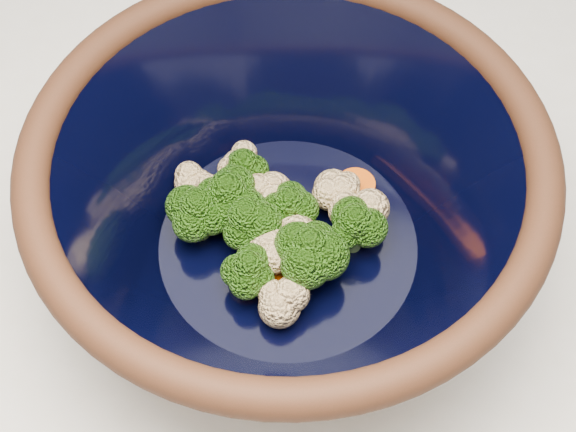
{
  "coord_description": "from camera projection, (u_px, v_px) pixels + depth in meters",
  "views": [
    {
      "loc": [
        0.12,
        -0.37,
        1.44
      ],
      "look_at": [
        0.04,
        -0.07,
        0.97
      ],
      "focal_mm": 50.0,
      "sensor_mm": 36.0,
      "label": 1
    }
  ],
  "objects": [
    {
      "name": "vegetable_pile",
      "position": [
        273.0,
        220.0,
        0.57
      ],
      "size": [
        0.16,
        0.15,
        0.06
      ],
      "color": "#608442",
      "rests_on": "mixing_bowl"
    },
    {
      "name": "counter",
      "position": [
        271.0,
        382.0,
        1.04
      ],
      "size": [
        1.2,
        1.2,
        0.9
      ],
      "primitive_type": "cube",
      "color": "silver",
      "rests_on": "ground"
    },
    {
      "name": "mixing_bowl",
      "position": [
        288.0,
        204.0,
        0.55
      ],
      "size": [
        0.41,
        0.41,
        0.15
      ],
      "rotation": [
        0.0,
        0.0,
        -0.27
      ],
      "color": "black",
      "rests_on": "counter"
    }
  ]
}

